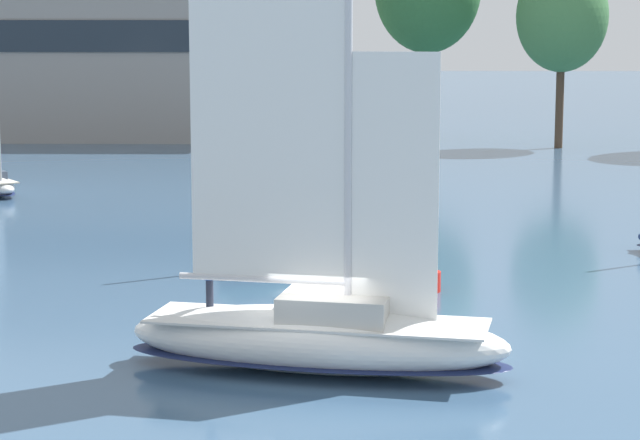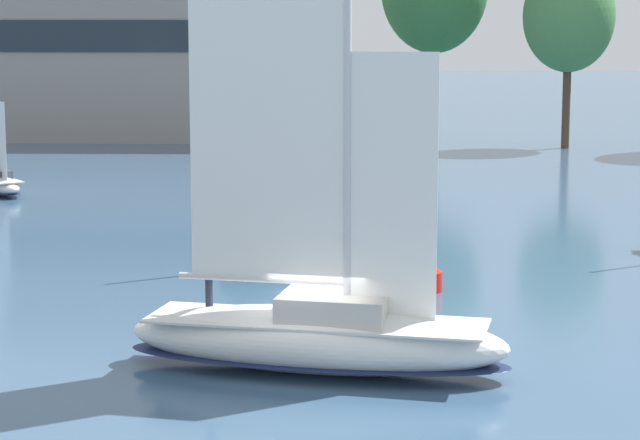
% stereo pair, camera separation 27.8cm
% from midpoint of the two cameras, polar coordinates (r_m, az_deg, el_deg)
% --- Properties ---
extents(ground_plane, '(400.00, 400.00, 0.00)m').
position_cam_midpoint_polar(ground_plane, '(32.13, -0.38, -6.93)').
color(ground_plane, '#385675').
extents(waterfront_building, '(33.60, 16.67, 14.98)m').
position_cam_midpoint_polar(waterfront_building, '(100.12, -9.13, 8.17)').
color(waterfront_building, gray).
rests_on(waterfront_building, ground).
extents(tree_shore_center, '(6.41, 6.41, 13.19)m').
position_cam_midpoint_polar(tree_shore_center, '(89.84, 10.92, 9.12)').
color(tree_shore_center, '#4C3828').
rests_on(tree_shore_center, ground).
extents(sailboat_main, '(10.30, 4.65, 13.67)m').
position_cam_midpoint_polar(sailboat_main, '(31.85, -0.36, -5.06)').
color(sailboat_main, white).
rests_on(sailboat_main, ground).
extents(sailboat_moored_mid_channel, '(6.40, 6.36, 9.71)m').
position_cam_midpoint_polar(sailboat_moored_mid_channel, '(45.97, -1.44, -1.22)').
color(sailboat_moored_mid_channel, '#194C47').
rests_on(sailboat_moored_mid_channel, ground).
extents(channel_buoy, '(0.89, 0.89, 1.64)m').
position_cam_midpoint_polar(channel_buoy, '(41.47, 4.74, -2.40)').
color(channel_buoy, red).
rests_on(channel_buoy, ground).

